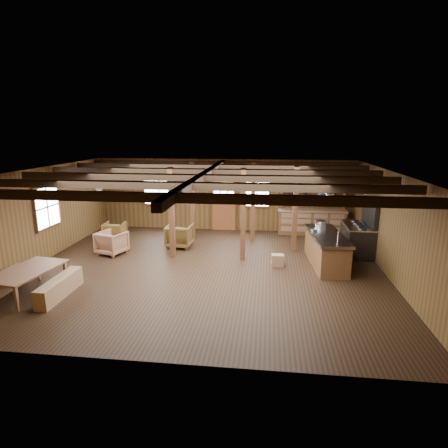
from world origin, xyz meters
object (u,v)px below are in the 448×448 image
Objects in this scene: armchair_a at (115,231)px; armchair_c at (112,243)px; armchair_b at (179,236)px; commercial_range at (359,234)px; kitchen_island at (326,249)px; dining_table at (30,282)px.

armchair_a is 0.89× the size of armchair_c.
armchair_b is (2.50, -0.49, 0.05)m from armchair_a.
commercial_range reaches higher than armchair_b.
kitchen_island reaches higher than dining_table.
kitchen_island is at bearing -163.44° from armchair_c.
armchair_b reaches higher than armchair_a.
armchair_a is at bearing -8.86° from armchair_b.
dining_table is 4.70m from armchair_a.
armchair_b is (2.67, 4.21, 0.07)m from dining_table.
commercial_range is 7.91m from armchair_c.
armchair_c is (-7.86, -0.93, -0.28)m from commercial_range.
commercial_range is 2.47× the size of armchair_c.
kitchen_island is 6.68m from armchair_c.
armchair_c is at bearing -173.28° from commercial_range.
dining_table is 2.21× the size of armchair_c.
commercial_range is at bearing 39.42° from kitchen_island.
kitchen_island is at bearing -59.98° from dining_table.
dining_table is 4.98m from armchair_b.
kitchen_island is 7.95m from dining_table.
armchair_a is 1.57m from armchair_c.
armchair_c is (-6.67, 0.23, -0.11)m from kitchen_island.
armchair_a is at bearing 161.83° from kitchen_island.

